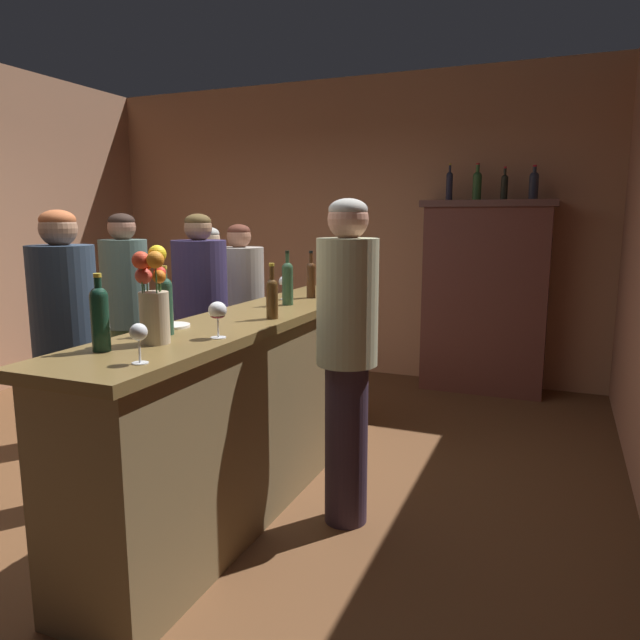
{
  "coord_description": "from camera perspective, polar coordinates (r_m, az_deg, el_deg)",
  "views": [
    {
      "loc": [
        2.17,
        -2.81,
        1.61
      ],
      "look_at": [
        1.05,
        -0.06,
        1.09
      ],
      "focal_mm": 33.02,
      "sensor_mm": 36.0,
      "label": 1
    }
  ],
  "objects": [
    {
      "name": "wine_bottle_merlot",
      "position": [
        3.97,
        -0.88,
        4.12
      ],
      "size": [
        0.06,
        0.06,
        0.32
      ],
      "color": "#462814",
      "rests_on": "bar_counter"
    },
    {
      "name": "patron_tall",
      "position": [
        4.57,
        -18.23,
        0.52
      ],
      "size": [
        0.34,
        0.34,
        1.64
      ],
      "rotation": [
        0.0,
        0.0,
        -0.49
      ],
      "color": "#436344",
      "rests_on": "ground"
    },
    {
      "name": "floor",
      "position": [
        3.9,
        -14.52,
        -14.86
      ],
      "size": [
        7.81,
        7.81,
        0.0
      ],
      "primitive_type": "plane",
      "color": "brown",
      "rests_on": "ground"
    },
    {
      "name": "display_bottle_midleft",
      "position": [
        5.62,
        14.98,
        12.61
      ],
      "size": [
        0.08,
        0.08,
        0.33
      ],
      "color": "#2A5429",
      "rests_on": "display_cabinet"
    },
    {
      "name": "wine_bottle_rose",
      "position": [
        2.52,
        -20.56,
        0.42
      ],
      "size": [
        0.07,
        0.07,
        0.32
      ],
      "color": "#143526",
      "rests_on": "bar_counter"
    },
    {
      "name": "wine_glass_front",
      "position": [
        3.9,
        -3.42,
        3.66
      ],
      "size": [
        0.08,
        0.08,
        0.16
      ],
      "color": "white",
      "rests_on": "bar_counter"
    },
    {
      "name": "bartender",
      "position": [
        3.02,
        2.63,
        -2.62
      ],
      "size": [
        0.31,
        0.31,
        1.7
      ],
      "rotation": [
        0.0,
        0.0,
        3.27
      ],
      "color": "#322434",
      "rests_on": "ground"
    },
    {
      "name": "patron_redhead",
      "position": [
        4.26,
        -11.43,
        -0.03
      ],
      "size": [
        0.38,
        0.38,
        1.64
      ],
      "rotation": [
        0.0,
        0.0,
        -0.53
      ],
      "color": "#B8AC93",
      "rests_on": "ground"
    },
    {
      "name": "display_bottle_center",
      "position": [
        5.59,
        17.43,
        12.32
      ],
      "size": [
        0.06,
        0.06,
        0.29
      ],
      "color": "black",
      "rests_on": "display_cabinet"
    },
    {
      "name": "wine_bottle_riesling",
      "position": [
        3.64,
        -3.16,
        3.76
      ],
      "size": [
        0.07,
        0.07,
        0.34
      ],
      "color": "#2E4D33",
      "rests_on": "bar_counter"
    },
    {
      "name": "bar_counter",
      "position": [
        3.45,
        -6.3,
        -8.18
      ],
      "size": [
        0.55,
        2.89,
        1.08
      ],
      "color": "brown",
      "rests_on": "ground"
    },
    {
      "name": "display_bottle_left",
      "position": [
        5.66,
        12.43,
        12.69
      ],
      "size": [
        0.06,
        0.06,
        0.33
      ],
      "color": "#242539",
      "rests_on": "display_cabinet"
    },
    {
      "name": "patron_in_grey",
      "position": [
        3.49,
        -23.31,
        -2.5
      ],
      "size": [
        0.35,
        0.35,
        1.65
      ],
      "rotation": [
        0.0,
        0.0,
        0.62
      ],
      "color": "#9F9C8D",
      "rests_on": "ground"
    },
    {
      "name": "cheese_plate",
      "position": [
        3.0,
        -14.23,
        -0.54
      ],
      "size": [
        0.19,
        0.19,
        0.01
      ],
      "primitive_type": "cylinder",
      "color": "white",
      "rests_on": "bar_counter"
    },
    {
      "name": "wine_bottle_chardonnay",
      "position": [
        3.14,
        -4.67,
        2.36
      ],
      "size": [
        0.06,
        0.06,
        0.3
      ],
      "color": "#472D14",
      "rests_on": "bar_counter"
    },
    {
      "name": "display_cabinet",
      "position": [
        5.64,
        15.68,
        2.45
      ],
      "size": [
        1.18,
        0.44,
        1.77
      ],
      "color": "brown",
      "rests_on": "ground"
    },
    {
      "name": "patron_in_navy",
      "position": [
        5.31,
        -10.58,
        1.6
      ],
      "size": [
        0.3,
        0.3,
        1.53
      ],
      "rotation": [
        0.0,
        0.0,
        -0.8
      ],
      "color": "gray",
      "rests_on": "ground"
    },
    {
      "name": "patron_near_entrance",
      "position": [
        4.76,
        -7.69,
        0.55
      ],
      "size": [
        0.39,
        0.39,
        1.56
      ],
      "rotation": [
        0.0,
        0.0,
        -1.29
      ],
      "color": "brown",
      "rests_on": "ground"
    },
    {
      "name": "display_bottle_midright",
      "position": [
        5.58,
        20.01,
        12.28
      ],
      "size": [
        0.08,
        0.08,
        0.3
      ],
      "color": "#222636",
      "rests_on": "display_cabinet"
    },
    {
      "name": "wine_glass_mid",
      "position": [
        2.66,
        -9.89,
        0.76
      ],
      "size": [
        0.08,
        0.08,
        0.17
      ],
      "color": "white",
      "rests_on": "bar_counter"
    },
    {
      "name": "wall_back",
      "position": [
        6.26,
        2.01,
        8.83
      ],
      "size": [
        5.43,
        0.12,
        2.99
      ],
      "primitive_type": "cube",
      "color": "tan",
      "rests_on": "ground"
    },
    {
      "name": "wine_glass_rear",
      "position": [
        2.26,
        -17.17,
        -1.3
      ],
      "size": [
        0.07,
        0.07,
        0.15
      ],
      "color": "white",
      "rests_on": "bar_counter"
    },
    {
      "name": "wine_bottle_syrah",
      "position": [
        4.04,
        1.8,
        4.17
      ],
      "size": [
        0.06,
        0.06,
        0.32
      ],
      "color": "#462D21",
      "rests_on": "bar_counter"
    },
    {
      "name": "wine_bottle_pinot",
      "position": [
        2.79,
        -14.73,
        1.58
      ],
      "size": [
        0.07,
        0.07,
        0.32
      ],
      "color": "#244735",
      "rests_on": "bar_counter"
    },
    {
      "name": "flower_arrangement",
      "position": [
        2.6,
        -15.87,
        2.14
      ],
      "size": [
        0.15,
        0.16,
        0.42
      ],
      "color": "tan",
      "rests_on": "bar_counter"
    }
  ]
}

